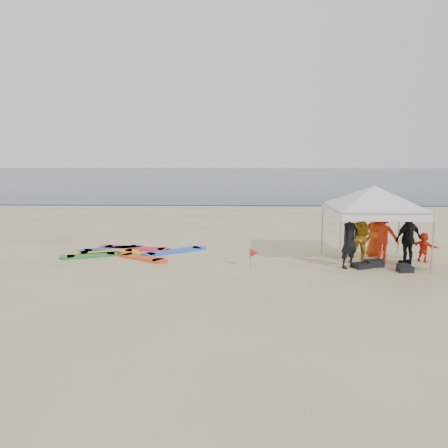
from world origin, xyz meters
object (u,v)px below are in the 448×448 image
object	(u,v)px
person_black_a	(350,240)
person_orange_a	(382,235)
marker_pennant	(254,253)
surfboard_spread	(129,252)
person_yellow	(362,237)
person_orange_b	(375,234)
canopy_tent	(375,186)
person_seated	(424,247)
person_black_b	(408,238)

from	to	relation	value
person_black_a	person_orange_a	distance (m)	1.86
person_orange_a	marker_pennant	bearing A→B (deg)	29.29
surfboard_spread	person_yellow	bearing A→B (deg)	-9.63
person_orange_b	surfboard_spread	distance (m)	9.04
surfboard_spread	canopy_tent	bearing A→B (deg)	-8.39
person_black_a	person_orange_b	bearing A→B (deg)	18.85
person_orange_b	surfboard_spread	size ratio (longest dim) A/B	0.34
person_black_a	person_yellow	size ratio (longest dim) A/B	1.01
person_seated	surfboard_spread	bearing A→B (deg)	50.38
person_yellow	person_orange_b	distance (m)	1.35
canopy_tent	person_black_a	bearing A→B (deg)	-141.91
canopy_tent	surfboard_spread	world-z (taller)	canopy_tent
person_black_b	person_seated	bearing A→B (deg)	-177.34
person_black_a	canopy_tent	bearing A→B (deg)	5.24
person_orange_b	marker_pennant	distance (m)	4.77
person_yellow	person_black_b	size ratio (longest dim) A/B	1.04
person_yellow	surfboard_spread	size ratio (longest dim) A/B	0.38
person_black_b	marker_pennant	xyz separation A→B (m)	(-5.14, -0.66, -0.37)
person_yellow	person_black_a	bearing A→B (deg)	-127.42
person_black_b	canopy_tent	xyz separation A→B (m)	(-1.15, 0.15, 1.73)
canopy_tent	marker_pennant	size ratio (longest dim) A/B	6.20
canopy_tent	marker_pennant	distance (m)	4.59
person_orange_b	marker_pennant	size ratio (longest dim) A/B	2.58
person_black_a	person_orange_b	size ratio (longest dim) A/B	1.11
person_black_a	person_orange_a	size ratio (longest dim) A/B	1.06
person_yellow	canopy_tent	size ratio (longest dim) A/B	0.46
person_yellow	surfboard_spread	xyz separation A→B (m)	(-8.22, 1.39, -0.87)
marker_pennant	surfboard_spread	distance (m)	5.06
canopy_tent	person_black_b	bearing A→B (deg)	-7.47
person_yellow	surfboard_spread	distance (m)	8.38
person_black_a	surfboard_spread	bearing A→B (deg)	132.48
person_orange_a	person_yellow	bearing A→B (deg)	47.41
person_orange_a	marker_pennant	world-z (taller)	person_orange_a
canopy_tent	surfboard_spread	bearing A→B (deg)	171.61
person_black_a	person_orange_a	bearing A→B (deg)	6.64
person_black_b	marker_pennant	world-z (taller)	person_black_b
person_orange_a	surfboard_spread	xyz separation A→B (m)	(-9.08, 0.82, -0.83)
person_yellow	person_orange_a	bearing A→B (deg)	39.82
person_orange_b	marker_pennant	xyz separation A→B (m)	(-4.41, -1.79, -0.33)
person_black_a	person_orange_b	world-z (taller)	person_black_a
person_black_a	marker_pennant	distance (m)	3.09
person_black_a	marker_pennant	world-z (taller)	person_black_a
person_black_b	marker_pennant	bearing A→B (deg)	-15.94
person_yellow	person_orange_a	distance (m)	1.03
person_seated	canopy_tent	distance (m)	2.78
person_orange_a	person_black_a	bearing A→B (deg)	53.12
marker_pennant	person_black_b	bearing A→B (deg)	7.35
person_yellow	canopy_tent	world-z (taller)	canopy_tent
person_black_a	person_black_b	world-z (taller)	person_black_a
person_black_a	person_black_b	bearing A→B (deg)	-17.18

